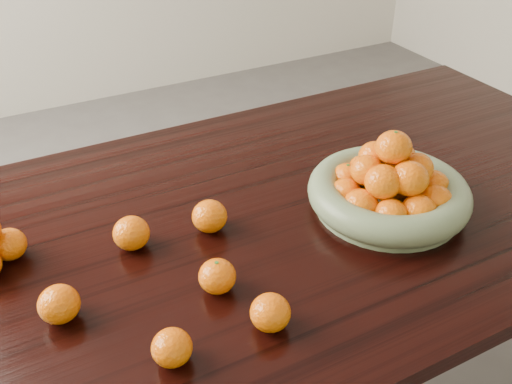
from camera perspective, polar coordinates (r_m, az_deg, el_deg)
name	(u,v)px	position (r m, az deg, el deg)	size (l,w,h in m)	color
dining_table	(268,243)	(1.34, 1.22, -5.15)	(2.00, 1.00, 0.75)	black
fruit_bowl	(390,189)	(1.31, 13.22, 0.32)	(0.36, 0.36, 0.19)	#6E7C5A
loose_orange_0	(217,276)	(1.07, -3.90, -8.41)	(0.07, 0.07, 0.07)	#D96706
loose_orange_1	(172,348)	(0.96, -8.41, -15.14)	(0.07, 0.07, 0.06)	#D96706
loose_orange_2	(270,313)	(1.00, 1.44, -11.96)	(0.07, 0.07, 0.07)	#D96706
loose_orange_3	(131,233)	(1.20, -12.36, -4.04)	(0.08, 0.08, 0.07)	#D96706
loose_orange_4	(59,304)	(1.07, -19.10, -10.55)	(0.07, 0.07, 0.07)	#D96706
loose_orange_5	(210,216)	(1.22, -4.67, -2.44)	(0.08, 0.08, 0.07)	#D96706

